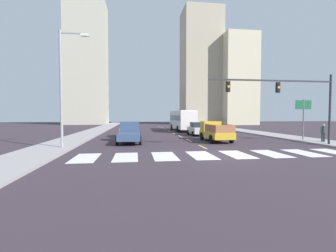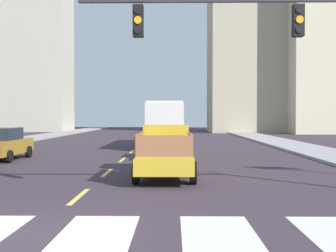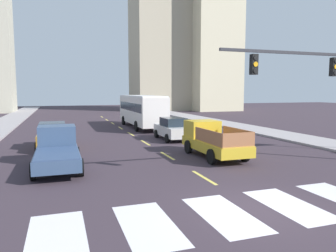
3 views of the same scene
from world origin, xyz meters
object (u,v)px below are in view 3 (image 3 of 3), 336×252
(pickup_stakebed, at_px, (211,140))
(pickup_dark, at_px, (57,149))
(sedan_near_left, at_px, (173,129))
(city_bus, at_px, (141,109))
(sedan_mid, at_px, (53,135))

(pickup_stakebed, height_order, pickup_dark, same)
(pickup_dark, height_order, sedan_near_left, pickup_dark)
(city_bus, bearing_deg, sedan_near_left, -88.67)
(pickup_stakebed, xyz_separation_m, pickup_dark, (-8.47, -0.16, -0.02))
(pickup_stakebed, height_order, sedan_near_left, pickup_stakebed)
(city_bus, height_order, sedan_mid, city_bus)
(pickup_dark, distance_m, sedan_mid, 5.78)
(pickup_stakebed, bearing_deg, city_bus, 91.00)
(city_bus, xyz_separation_m, sedan_mid, (-8.51, -9.89, -1.09))
(pickup_dark, height_order, city_bus, city_bus)
(sedan_mid, bearing_deg, city_bus, 48.34)
(sedan_near_left, xyz_separation_m, sedan_mid, (-8.78, -1.03, 0.00))
(pickup_stakebed, relative_size, sedan_mid, 1.18)
(sedan_mid, bearing_deg, pickup_dark, -87.80)
(pickup_stakebed, relative_size, sedan_near_left, 1.18)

